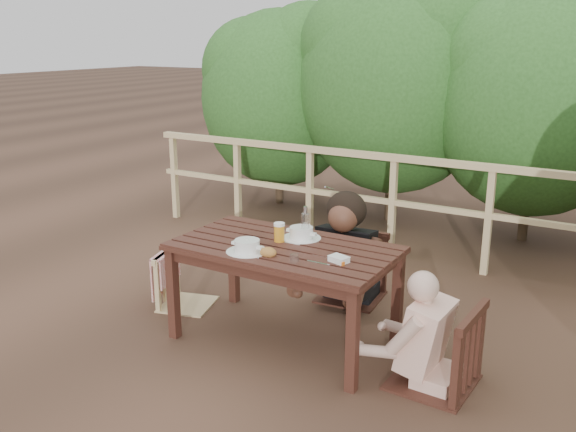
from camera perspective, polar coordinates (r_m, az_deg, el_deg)
The scene contains 16 objects.
ground at distance 4.52m, azimuth -0.33°, elevation -11.18°, with size 60.00×60.00×0.00m, color brown.
table at distance 4.37m, azimuth -0.34°, elevation -7.15°, with size 1.50×0.84×0.69m, color #341A13.
chair_left at distance 4.96m, azimuth -9.35°, elevation -3.73°, with size 0.40×0.40×0.81m, color tan.
chair_far at distance 5.03m, azimuth 5.87°, elevation -2.25°, with size 0.49×0.49×0.99m, color #341A13.
chair_right at distance 3.88m, azimuth 13.48°, elevation -8.21°, with size 0.50×0.50×1.01m, color #341A13.
woman at distance 4.98m, azimuth 6.04°, elevation 0.17°, with size 0.57×0.70×1.42m, color black, non-canonical shape.
diner_right at distance 3.84m, azimuth 14.00°, elevation -7.12°, with size 0.48×0.59×1.18m, color beige, non-canonical shape.
railing at distance 6.03m, azimuth 9.52°, elevation 0.83°, with size 5.60×0.10×1.01m, color tan.
hedge_row at distance 6.85m, azimuth 17.10°, elevation 14.01°, with size 6.60×1.60×3.80m, color #264F1D, non-canonical shape.
soup_near at distance 4.12m, azimuth -3.75°, elevation -2.81°, with size 0.28×0.28×0.09m, color white.
soup_far at distance 4.38m, azimuth 1.22°, elevation -1.60°, with size 0.28×0.28×0.09m, color silver.
bread_roll at distance 4.04m, azimuth -1.82°, elevation -3.34°, with size 0.12×0.09×0.07m, color #975F24.
beer_glass at distance 4.30m, azimuth -0.80°, elevation -1.57°, with size 0.08×0.08×0.15m, color gold.
bottle at distance 4.33m, azimuth 1.59°, elevation -0.72°, with size 0.06×0.06×0.25m, color silver.
tumbler at distance 3.92m, azimuth 0.59°, elevation -3.99°, with size 0.06×0.06×0.07m, color white.
butter_tub at distance 3.94m, azimuth 4.66°, elevation -4.04°, with size 0.12×0.09×0.05m, color white.
Camera 1 is at (2.07, -3.44, 2.08)m, focal length 38.93 mm.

